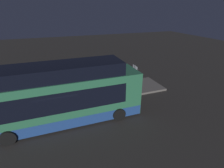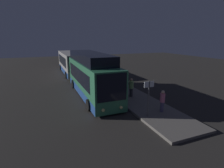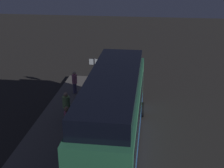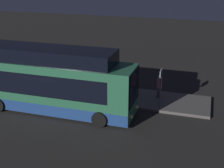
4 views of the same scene
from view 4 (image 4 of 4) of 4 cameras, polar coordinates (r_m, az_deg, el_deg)
The scene contains 8 objects.
ground at distance 20.58m, azimuth -11.61°, elevation -4.50°, with size 80.00×80.00×0.00m, color #2B2826.
platform at distance 23.17m, azimuth -7.83°, elevation -1.10°, with size 20.00×3.26×0.18m.
bus_lead at distance 19.77m, azimuth -11.13°, elevation 0.23°, with size 10.60×2.76×4.05m.
passenger_boarding at distance 21.75m, azimuth -1.70°, elevation 0.45°, with size 0.61×0.61×1.71m.
passenger_waiting at distance 21.31m, azimuth 8.62°, elevation -0.32°, with size 0.36×0.36×1.61m.
passenger_with_bags at distance 21.89m, azimuth -7.11°, elevation 0.66°, with size 0.34×0.51×1.80m.
suitcase at distance 21.91m, azimuth -8.31°, elevation -1.18°, with size 0.39×0.28×0.94m.
sign_post at distance 19.74m, azimuth 8.84°, elevation 0.12°, with size 0.10×0.75×2.51m.
Camera 4 is at (9.44, -16.15, 8.59)m, focal length 50.00 mm.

